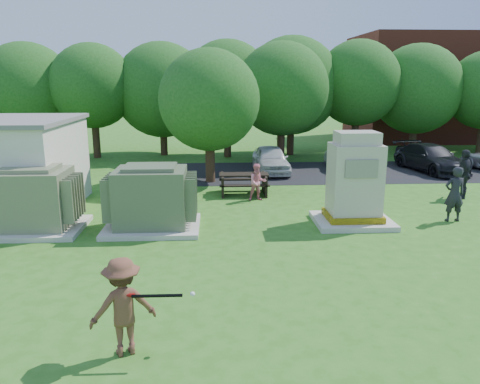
{
  "coord_description": "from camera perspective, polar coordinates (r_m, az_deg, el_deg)",
  "views": [
    {
      "loc": [
        -0.74,
        -10.03,
        4.71
      ],
      "look_at": [
        0.0,
        4.0,
        1.3
      ],
      "focal_mm": 35.0,
      "sensor_mm": 36.0,
      "label": 1
    }
  ],
  "objects": [
    {
      "name": "ground",
      "position": [
        11.1,
        1.1,
        -11.45
      ],
      "size": [
        120.0,
        120.0,
        0.0
      ],
      "primitive_type": "plane",
      "color": "#2D6619",
      "rests_on": "ground"
    },
    {
      "name": "brick_building",
      "position": [
        41.51,
        24.35,
        11.48
      ],
      "size": [
        15.0,
        8.0,
        8.0
      ],
      "primitive_type": "cube",
      "color": "maroon",
      "rests_on": "ground"
    },
    {
      "name": "parking_strip",
      "position": [
        25.21,
        14.94,
        2.42
      ],
      "size": [
        20.0,
        6.0,
        0.01
      ],
      "primitive_type": "cube",
      "color": "#232326",
      "rests_on": "ground"
    },
    {
      "name": "transformer_left",
      "position": [
        16.07,
        -23.93,
        -1.01
      ],
      "size": [
        3.0,
        2.4,
        2.07
      ],
      "color": "beige",
      "rests_on": "ground"
    },
    {
      "name": "transformer_right",
      "position": [
        15.14,
        -10.74,
        -0.9
      ],
      "size": [
        3.0,
        2.4,
        2.07
      ],
      "color": "beige",
      "rests_on": "ground"
    },
    {
      "name": "generator_cabinet",
      "position": [
        15.78,
        13.77,
        0.92
      ],
      "size": [
        2.52,
        2.06,
        3.07
      ],
      "color": "beige",
      "rests_on": "ground"
    },
    {
      "name": "picnic_table",
      "position": [
        19.51,
        0.45,
        1.31
      ],
      "size": [
        2.03,
        1.52,
        0.87
      ],
      "color": "black",
      "rests_on": "ground"
    },
    {
      "name": "batter",
      "position": [
        8.54,
        -14.09,
        -13.38
      ],
      "size": [
        1.3,
        1.01,
        1.77
      ],
      "primitive_type": "imported",
      "rotation": [
        0.0,
        0.0,
        3.49
      ],
      "color": "brown",
      "rests_on": "ground"
    },
    {
      "name": "person_by_generator",
      "position": [
        17.27,
        24.67,
        -0.23
      ],
      "size": [
        0.69,
        0.46,
        1.88
      ],
      "primitive_type": "imported",
      "rotation": [
        0.0,
        0.0,
        3.16
      ],
      "color": "black",
      "rests_on": "ground"
    },
    {
      "name": "person_at_picnic",
      "position": [
        18.46,
        2.15,
        1.2
      ],
      "size": [
        0.8,
        0.67,
        1.47
      ],
      "primitive_type": "imported",
      "rotation": [
        0.0,
        0.0,
        0.17
      ],
      "color": "pink",
      "rests_on": "ground"
    },
    {
      "name": "person_walking_right",
      "position": [
        20.8,
        25.62,
        1.99
      ],
      "size": [
        0.72,
        1.24,
        1.98
      ],
      "primitive_type": "imported",
      "rotation": [
        0.0,
        0.0,
        4.5
      ],
      "color": "#25252A",
      "rests_on": "ground"
    },
    {
      "name": "car_white",
      "position": [
        24.13,
        3.76,
        4.01
      ],
      "size": [
        1.75,
        4.09,
        1.38
      ],
      "primitive_type": "imported",
      "rotation": [
        0.0,
        0.0,
        0.03
      ],
      "color": "silver",
      "rests_on": "ground"
    },
    {
      "name": "car_silver_a",
      "position": [
        25.31,
        13.37,
        4.05
      ],
      "size": [
        2.1,
        4.17,
        1.31
      ],
      "primitive_type": "imported",
      "rotation": [
        0.0,
        0.0,
        3.33
      ],
      "color": "#B6B5BA",
      "rests_on": "ground"
    },
    {
      "name": "car_dark",
      "position": [
        26.35,
        22.25,
        3.85
      ],
      "size": [
        2.82,
        5.05,
        1.38
      ],
      "primitive_type": "imported",
      "rotation": [
        0.0,
        0.0,
        0.19
      ],
      "color": "black",
      "rests_on": "ground"
    },
    {
      "name": "batting_equipment",
      "position": [
        8.23,
        -10.04,
        -12.31
      ],
      "size": [
        1.21,
        0.44,
        0.24
      ],
      "color": "black",
      "rests_on": "ground"
    },
    {
      "name": "tree_row",
      "position": [
        28.65,
        2.02,
        12.52
      ],
      "size": [
        41.3,
        13.3,
        7.3
      ],
      "color": "#47301E",
      "rests_on": "ground"
    }
  ]
}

